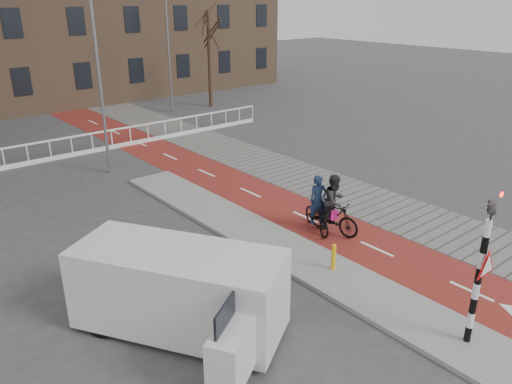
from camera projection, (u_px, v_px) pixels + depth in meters
ground at (404, 296)px, 12.65m from camera, size 120.00×120.00×0.00m
bike_lane at (220, 179)px, 20.69m from camera, size 2.50×60.00×0.01m
sidewalk at (271, 165)px, 22.36m from camera, size 3.00×60.00×0.01m
curb_island at (278, 245)px, 15.07m from camera, size 1.80×16.00×0.12m
traffic_signal at (482, 265)px, 10.12m from camera, size 0.80×0.80×3.68m
bollard at (334, 257)px, 13.52m from camera, size 0.12×0.12×0.73m
cyclist_near at (318, 212)px, 15.96m from camera, size 1.26×1.87×1.86m
cyclist_far at (334, 209)px, 15.70m from camera, size 0.92×1.88×1.96m
van at (179, 289)px, 11.01m from camera, size 4.00×4.90×1.99m
railing at (4, 163)px, 21.71m from camera, size 28.00×0.10×0.99m
tree_right at (210, 60)px, 33.17m from camera, size 0.25×0.25×6.25m
streetlight_near at (98, 67)px, 19.82m from camera, size 0.12×0.12×8.93m
streetlight_right at (169, 53)px, 31.37m from camera, size 0.12×0.12×7.47m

